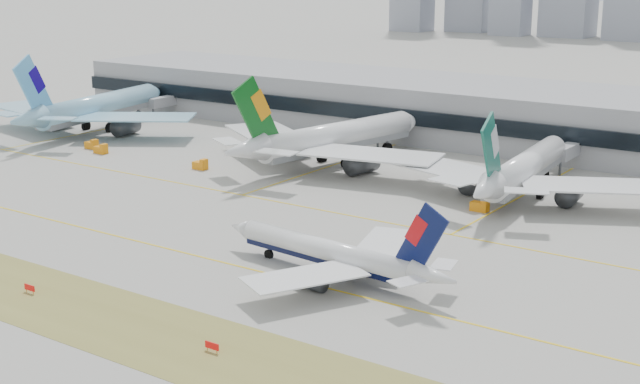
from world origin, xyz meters
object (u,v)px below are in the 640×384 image
Objects in this scene: widebody_eva at (331,139)px; terminal at (506,114)px; widebody_cathay at (522,171)px; widebody_korean at (94,109)px; taxiing_airliner at (334,254)px.

widebody_eva is 0.24× the size of terminal.
widebody_eva reaches higher than widebody_cathay.
terminal is (103.08, 53.61, 0.91)m from widebody_korean.
terminal is at bearing -73.96° from taxiing_airliner.
terminal is (-21.26, 115.02, 3.84)m from taxiing_airliner.
widebody_eva is (-44.19, 64.15, 2.73)m from taxiing_airliner.
widebody_eva is at bearing -98.83° from widebody_korean.
widebody_korean is 80.20m from widebody_eva.
widebody_korean is at bearing -20.72° from taxiing_airliner.
widebody_eva is at bearing -49.88° from taxiing_airliner.
taxiing_airliner is 0.66× the size of widebody_korean.
widebody_cathay is (49.43, -2.12, -0.66)m from widebody_eva.
widebody_korean reaches higher than taxiing_airliner.
widebody_eva is at bearing -114.26° from terminal.
taxiing_airliner is at bearing -127.07° from widebody_korean.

